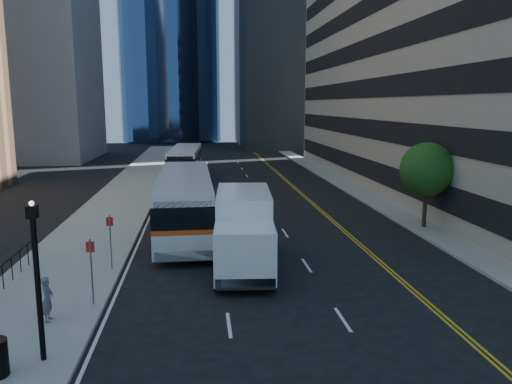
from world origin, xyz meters
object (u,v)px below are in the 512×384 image
pedestrian (47,299)px  lamp_post (37,275)px  street_tree (427,170)px  bus_front (185,201)px  box_truck (244,230)px  bus_rear (185,162)px

pedestrian → lamp_post: bearing=-168.3°
street_tree → lamp_post: 22.82m
street_tree → bus_front: bearing=177.0°
lamp_post → bus_front: bearing=75.9°
lamp_post → box_truck: (6.55, 8.01, -0.91)m
street_tree → lamp_post: (-18.00, -14.00, -0.92)m
street_tree → box_truck: size_ratio=0.69×
street_tree → bus_rear: (-14.85, 22.72, -1.92)m
bus_rear → box_truck: 28.91m
bus_rear → box_truck: box_truck is taller
lamp_post → pedestrian: 3.30m
bus_front → pedestrian: 12.83m
bus_front → pedestrian: bearing=-110.7°
box_truck → lamp_post: bearing=-125.1°
bus_front → lamp_post: bearing=-105.0°
bus_front → pedestrian: bus_front is taller
bus_front → box_truck: bus_front is taller
lamp_post → bus_rear: (3.15, 36.72, -1.01)m
street_tree → lamp_post: bearing=-142.1°
street_tree → bus_front: size_ratio=0.38×
bus_front → bus_rear: (-0.56, 21.98, -0.17)m
street_tree → bus_front: 14.42m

